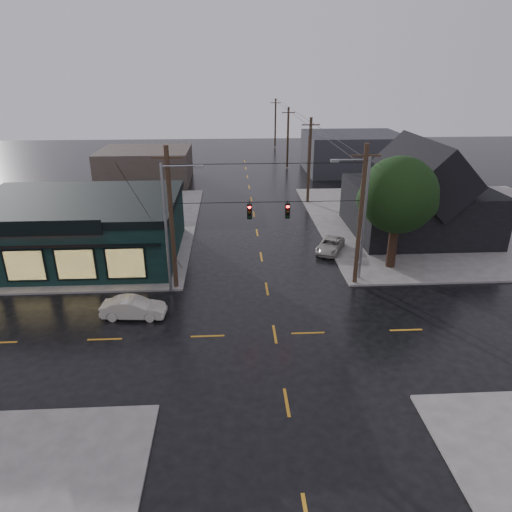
{
  "coord_description": "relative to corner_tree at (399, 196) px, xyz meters",
  "views": [
    {
      "loc": [
        -2.44,
        -23.21,
        14.77
      ],
      "look_at": [
        -0.88,
        4.22,
        3.32
      ],
      "focal_mm": 32.0,
      "sensor_mm": 36.0,
      "label": 1
    }
  ],
  "objects": [
    {
      "name": "streetlight_ne",
      "position": [
        -3.04,
        -1.97,
        -5.88
      ],
      "size": [
        5.4,
        0.3,
        9.15
      ],
      "primitive_type": null,
      "color": "gray",
      "rests_on": "ground"
    },
    {
      "name": "bg_building_west",
      "position": [
        -24.04,
        30.83,
        -3.68
      ],
      "size": [
        12.0,
        10.0,
        4.4
      ],
      "primitive_type": "cube",
      "color": "#3A322A",
      "rests_on": "ground"
    },
    {
      "name": "sidewalk_ne",
      "position": [
        9.96,
        10.83,
        -5.81
      ],
      "size": [
        28.0,
        28.0,
        0.15
      ],
      "primitive_type": "cube",
      "color": "slate",
      "rests_on": "ground"
    },
    {
      "name": "utility_pole_ne",
      "position": [
        -3.54,
        -2.67,
        -5.88
      ],
      "size": [
        2.0,
        0.32,
        10.15
      ],
      "primitive_type": null,
      "color": "black",
      "rests_on": "ground"
    },
    {
      "name": "ne_building",
      "position": [
        4.96,
        7.83,
        -1.41
      ],
      "size": [
        12.6,
        11.6,
        8.75
      ],
      "color": "black",
      "rests_on": "ground"
    },
    {
      "name": "span_signal_assembly",
      "position": [
        -9.94,
        -2.67,
        -0.18
      ],
      "size": [
        13.0,
        0.48,
        1.23
      ],
      "color": "black",
      "rests_on": "ground"
    },
    {
      "name": "corner_tree",
      "position": [
        0.0,
        0.0,
        0.0
      ],
      "size": [
        5.79,
        5.79,
        8.67
      ],
      "color": "black",
      "rests_on": "ground"
    },
    {
      "name": "utility_pole_far_b",
      "position": [
        -3.54,
        38.83,
        -5.88
      ],
      "size": [
        2.0,
        0.32,
        9.15
      ],
      "primitive_type": null,
      "color": "black",
      "rests_on": "ground"
    },
    {
      "name": "sidewalk_nw",
      "position": [
        -30.04,
        10.83,
        -5.81
      ],
      "size": [
        28.0,
        28.0,
        0.15
      ],
      "primitive_type": "cube",
      "color": "slate",
      "rests_on": "ground"
    },
    {
      "name": "utility_pole_far_a",
      "position": [
        -3.54,
        18.83,
        -5.88
      ],
      "size": [
        2.0,
        0.32,
        9.65
      ],
      "primitive_type": null,
      "color": "black",
      "rests_on": "ground"
    },
    {
      "name": "utility_pole_nw",
      "position": [
        -16.54,
        -2.67,
        -5.88
      ],
      "size": [
        2.0,
        0.32,
        10.15
      ],
      "primitive_type": null,
      "color": "black",
      "rests_on": "ground"
    },
    {
      "name": "ground_plane",
      "position": [
        -10.04,
        -9.17,
        -5.88
      ],
      "size": [
        160.0,
        160.0,
        0.0
      ],
      "primitive_type": "plane",
      "color": "black"
    },
    {
      "name": "sedan_cream",
      "position": [
        -18.78,
        -6.66,
        -5.22
      ],
      "size": [
        4.1,
        1.68,
        1.32
      ],
      "primitive_type": "imported",
      "rotation": [
        0.0,
        0.0,
        1.5
      ],
      "color": "#BCB6A5",
      "rests_on": "ground"
    },
    {
      "name": "bg_building_east",
      "position": [
        5.96,
        35.83,
        -3.08
      ],
      "size": [
        14.0,
        12.0,
        5.6
      ],
      "primitive_type": "cube",
      "color": "#2B2C31",
      "rests_on": "ground"
    },
    {
      "name": "pizza_shop",
      "position": [
        -25.04,
        3.78,
        -3.33
      ],
      "size": [
        16.3,
        12.34,
        4.9
      ],
      "color": "black",
      "rests_on": "ground"
    },
    {
      "name": "suv_silver",
      "position": [
        -4.04,
        3.68,
        -5.32
      ],
      "size": [
        3.37,
        4.46,
        1.13
      ],
      "primitive_type": "imported",
      "rotation": [
        0.0,
        0.0,
        -0.42
      ],
      "color": "#B3AFA5",
      "rests_on": "ground"
    },
    {
      "name": "streetlight_nw",
      "position": [
        -16.84,
        -3.37,
        -5.88
      ],
      "size": [
        5.4,
        0.3,
        9.15
      ],
      "primitive_type": null,
      "color": "gray",
      "rests_on": "ground"
    },
    {
      "name": "utility_pole_far_c",
      "position": [
        -3.54,
        58.83,
        -5.88
      ],
      "size": [
        2.0,
        0.32,
        9.15
      ],
      "primitive_type": null,
      "color": "black",
      "rests_on": "ground"
    }
  ]
}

